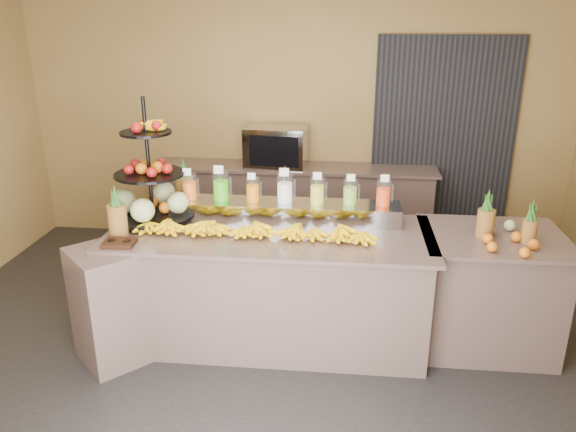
% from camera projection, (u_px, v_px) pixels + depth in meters
% --- Properties ---
extents(ground, '(6.00, 6.00, 0.00)m').
position_uv_depth(ground, '(266.00, 357.00, 4.36)').
color(ground, black).
rests_on(ground, ground).
extents(room_envelope, '(6.04, 5.02, 2.82)m').
position_uv_depth(room_envelope, '(301.00, 99.00, 4.42)').
color(room_envelope, olive).
rests_on(room_envelope, ground).
extents(buffet_counter, '(2.75, 1.25, 0.93)m').
position_uv_depth(buffet_counter, '(256.00, 287.00, 4.45)').
color(buffet_counter, gray).
rests_on(buffet_counter, ground).
extents(right_counter, '(1.08, 0.88, 0.93)m').
position_uv_depth(right_counter, '(487.00, 290.00, 4.40)').
color(right_counter, gray).
rests_on(right_counter, ground).
extents(back_ledge, '(3.10, 0.55, 0.93)m').
position_uv_depth(back_ledge, '(294.00, 206.00, 6.30)').
color(back_ledge, gray).
rests_on(back_ledge, ground).
extents(pitcher_tray, '(1.85, 0.30, 0.15)m').
position_uv_depth(pitcher_tray, '(285.00, 211.00, 4.54)').
color(pitcher_tray, gray).
rests_on(pitcher_tray, buffet_counter).
extents(juice_pitcher_orange_a, '(0.12, 0.12, 0.28)m').
position_uv_depth(juice_pitcher_orange_a, '(190.00, 188.00, 4.56)').
color(juice_pitcher_orange_a, silver).
rests_on(juice_pitcher_orange_a, pitcher_tray).
extents(juice_pitcher_green, '(0.13, 0.14, 0.32)m').
position_uv_depth(juice_pitcher_green, '(221.00, 188.00, 4.53)').
color(juice_pitcher_green, silver).
rests_on(juice_pitcher_green, pitcher_tray).
extents(juice_pitcher_orange_b, '(0.11, 0.11, 0.26)m').
position_uv_depth(juice_pitcher_orange_b, '(253.00, 191.00, 4.51)').
color(juice_pitcher_orange_b, silver).
rests_on(juice_pitcher_orange_b, pitcher_tray).
extents(juice_pitcher_milk, '(0.13, 0.13, 0.31)m').
position_uv_depth(juice_pitcher_milk, '(285.00, 190.00, 4.48)').
color(juice_pitcher_milk, silver).
rests_on(juice_pitcher_milk, pitcher_tray).
extents(juice_pitcher_lemon, '(0.12, 0.12, 0.28)m').
position_uv_depth(juice_pitcher_lemon, '(317.00, 192.00, 4.46)').
color(juice_pitcher_lemon, silver).
rests_on(juice_pitcher_lemon, pitcher_tray).
extents(juice_pitcher_lime, '(0.11, 0.12, 0.27)m').
position_uv_depth(juice_pitcher_lime, '(350.00, 193.00, 4.44)').
color(juice_pitcher_lime, silver).
rests_on(juice_pitcher_lime, pitcher_tray).
extents(juice_pitcher_orange_c, '(0.11, 0.12, 0.28)m').
position_uv_depth(juice_pitcher_orange_c, '(383.00, 194.00, 4.41)').
color(juice_pitcher_orange_c, silver).
rests_on(juice_pitcher_orange_c, pitcher_tray).
extents(banana_heap, '(1.88, 0.17, 0.16)m').
position_uv_depth(banana_heap, '(253.00, 227.00, 4.23)').
color(banana_heap, '#E9B60B').
rests_on(banana_heap, buffet_counter).
extents(fruit_stand, '(0.79, 0.79, 0.99)m').
position_uv_depth(fruit_stand, '(157.00, 191.00, 4.48)').
color(fruit_stand, black).
rests_on(fruit_stand, buffet_counter).
extents(condiment_caddy, '(0.23, 0.18, 0.03)m').
position_uv_depth(condiment_caddy, '(119.00, 243.00, 4.07)').
color(condiment_caddy, black).
rests_on(condiment_caddy, buffet_counter).
extents(pineapple_left_a, '(0.14, 0.14, 0.40)m').
position_uv_depth(pineapple_left_a, '(117.00, 217.00, 4.20)').
color(pineapple_left_a, brown).
rests_on(pineapple_left_a, buffet_counter).
extents(pineapple_left_b, '(0.15, 0.15, 0.44)m').
position_uv_depth(pineapple_left_b, '(185.00, 189.00, 4.78)').
color(pineapple_left_b, brown).
rests_on(pineapple_left_b, buffet_counter).
extents(right_fruit_pile, '(0.40, 0.39, 0.21)m').
position_uv_depth(right_fruit_pile, '(507.00, 235.00, 4.07)').
color(right_fruit_pile, brown).
rests_on(right_fruit_pile, right_counter).
extents(oven_warmer, '(0.68, 0.50, 0.43)m').
position_uv_depth(oven_warmer, '(277.00, 146.00, 6.08)').
color(oven_warmer, gray).
rests_on(oven_warmer, back_ledge).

